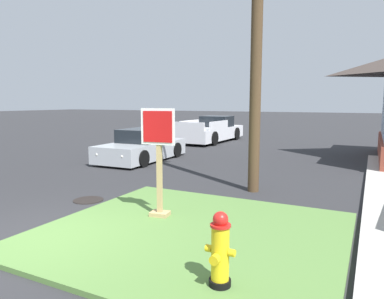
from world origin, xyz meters
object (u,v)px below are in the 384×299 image
Objects in this scene: stop_sign at (159,165)px; pickup_truck_white at (212,131)px; utility_pole at (257,8)px; fire_hydrant at (220,251)px; manhole_cover at (88,200)px; parked_sedan_silver at (143,147)px.

stop_sign reaches higher than pickup_truck_white.
fire_hydrant is at bearing -77.26° from utility_pole.
stop_sign is at bearing -70.40° from pickup_truck_white.
stop_sign is 0.38× the size of pickup_truck_white.
pickup_truck_white reaches higher than manhole_cover.
utility_pole reaches higher than parked_sedan_silver.
stop_sign reaches higher than fire_hydrant.
fire_hydrant is 16.80m from pickup_truck_white.
stop_sign reaches higher than manhole_cover.
pickup_truck_white is at bearing 109.60° from stop_sign.
pickup_truck_white is 12.47m from utility_pole.
utility_pole is at bearing 39.18° from manhole_cover.
utility_pole reaches higher than stop_sign.
stop_sign is at bearing -107.58° from utility_pole.
pickup_truck_white is (-0.26, 7.48, 0.08)m from parked_sedan_silver.
utility_pole is (5.47, -2.86, 4.05)m from parked_sedan_silver.
manhole_cover is at bearing -140.82° from utility_pole.
utility_pole reaches higher than fire_hydrant.
manhole_cover is 0.17× the size of parked_sedan_silver.
stop_sign is (-2.10, 1.96, 0.57)m from fire_hydrant.
utility_pole is at bearing -27.58° from parked_sedan_silver.
parked_sedan_silver is 0.76× the size of pickup_truck_white.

